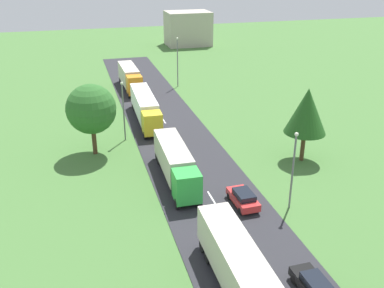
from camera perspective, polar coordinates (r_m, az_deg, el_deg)
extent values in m
cube|color=#2B2B30|center=(37.94, 5.26, -11.31)|extent=(10.00, 140.00, 0.06)
cube|color=white|center=(36.97, 5.96, -12.33)|extent=(0.16, 2.40, 0.01)
cube|color=white|center=(42.48, 2.55, -7.01)|extent=(0.16, 2.40, 0.01)
cube|color=white|center=(48.58, -0.06, -2.81)|extent=(0.16, 2.40, 0.01)
cube|color=white|center=(55.58, -2.24, 0.70)|extent=(0.16, 2.40, 0.01)
cube|color=white|center=(61.86, -3.72, 3.10)|extent=(0.16, 2.40, 0.01)
cube|color=white|center=(67.77, -4.85, 4.92)|extent=(0.16, 2.40, 0.01)
cube|color=white|center=(74.99, -5.98, 6.72)|extent=(0.16, 2.40, 0.01)
cube|color=white|center=(81.33, -6.80, 8.03)|extent=(0.16, 2.40, 0.01)
cube|color=white|center=(87.59, -7.50, 9.12)|extent=(0.16, 2.40, 0.01)
cube|color=beige|center=(30.85, 6.06, -15.51)|extent=(2.57, 11.53, 2.85)
cube|color=black|center=(31.89, 5.93, -17.78)|extent=(0.97, 10.95, 0.24)
cylinder|color=black|center=(34.74, 5.53, -13.97)|extent=(0.36, 1.00, 1.00)
cylinder|color=black|center=(34.18, 2.12, -14.58)|extent=(0.36, 1.00, 1.00)
cylinder|color=black|center=(35.77, 4.75, -12.68)|extent=(0.36, 1.00, 1.00)
cylinder|color=black|center=(35.23, 1.44, -13.24)|extent=(0.36, 1.00, 1.00)
cube|color=green|center=(40.51, -0.68, -5.50)|extent=(2.49, 2.45, 2.84)
cube|color=black|center=(39.29, -0.30, -5.63)|extent=(2.10, 0.15, 1.25)
cube|color=beige|center=(45.78, -2.50, -1.59)|extent=(2.71, 9.32, 2.70)
cube|color=black|center=(46.46, -2.47, -3.32)|extent=(1.10, 8.82, 0.24)
cylinder|color=black|center=(40.94, 0.97, -7.45)|extent=(0.37, 1.01, 1.00)
cylinder|color=black|center=(40.52, -1.93, -7.83)|extent=(0.37, 1.01, 1.00)
cylinder|color=black|center=(49.14, -1.93, -1.86)|extent=(0.37, 1.01, 1.00)
cylinder|color=black|center=(48.79, -4.35, -2.12)|extent=(0.37, 1.01, 1.00)
cylinder|color=black|center=(50.13, -2.21, -1.33)|extent=(0.37, 1.01, 1.00)
cylinder|color=black|center=(49.78, -4.57, -1.58)|extent=(0.37, 1.01, 1.00)
cube|color=yellow|center=(55.70, -5.24, 2.75)|extent=(2.50, 2.42, 2.77)
cube|color=black|center=(54.49, -5.07, 2.84)|extent=(2.10, 0.16, 1.22)
cube|color=white|center=(62.40, -6.32, 5.34)|extent=(2.80, 11.57, 2.82)
cube|color=black|center=(62.92, -6.25, 3.94)|extent=(1.19, 10.95, 0.24)
cylinder|color=black|center=(55.82, -4.03, 1.31)|extent=(0.38, 1.01, 1.00)
cylinder|color=black|center=(55.53, -6.16, 1.11)|extent=(0.38, 1.01, 1.00)
cylinder|color=black|center=(66.32, -5.77, 4.91)|extent=(0.38, 1.01, 1.00)
cylinder|color=black|center=(66.08, -7.58, 4.75)|extent=(0.38, 1.01, 1.00)
cylinder|color=black|center=(67.62, -5.95, 5.27)|extent=(0.38, 1.01, 1.00)
cylinder|color=black|center=(67.38, -7.72, 5.12)|extent=(0.38, 1.01, 1.00)
cube|color=orange|center=(72.43, -7.54, 7.68)|extent=(2.49, 2.34, 3.00)
cube|color=black|center=(71.25, -7.41, 7.87)|extent=(2.10, 0.14, 1.32)
cube|color=beige|center=(78.09, -8.30, 9.02)|extent=(2.68, 9.07, 2.95)
cube|color=black|center=(78.53, -8.23, 7.84)|extent=(1.07, 8.58, 0.24)
cylinder|color=black|center=(72.47, -6.57, 6.50)|extent=(0.37, 1.01, 1.00)
cylinder|color=black|center=(72.16, -8.22, 6.34)|extent=(0.37, 1.01, 1.00)
cylinder|color=black|center=(81.28, -7.79, 8.33)|extent=(0.37, 1.01, 1.00)
cylinder|color=black|center=(81.00, -9.27, 8.19)|extent=(0.37, 1.01, 1.00)
cylinder|color=black|center=(82.32, -7.91, 8.52)|extent=(0.37, 1.01, 1.00)
cylinder|color=black|center=(82.04, -9.37, 8.37)|extent=(0.37, 1.01, 1.00)
cube|color=black|center=(31.93, 16.18, -17.26)|extent=(1.47, 2.54, 0.47)
cylinder|color=black|center=(33.28, 13.22, -16.95)|extent=(0.23, 0.64, 0.64)
cylinder|color=black|center=(33.94, 15.54, -16.31)|extent=(0.23, 0.64, 0.64)
cube|color=red|center=(41.19, 6.69, -7.16)|extent=(1.94, 4.14, 0.68)
cube|color=black|center=(40.73, 6.84, -6.59)|extent=(1.60, 2.34, 0.51)
cylinder|color=black|center=(42.17, 4.90, -6.83)|extent=(0.24, 0.65, 0.64)
cylinder|color=black|center=(42.74, 6.92, -6.48)|extent=(0.24, 0.65, 0.64)
cylinder|color=black|center=(40.00, 6.38, -8.74)|extent=(0.24, 0.65, 0.64)
cylinder|color=black|center=(40.60, 8.51, -8.34)|extent=(0.24, 0.65, 0.64)
cylinder|color=slate|center=(40.27, 13.04, -3.69)|extent=(0.18, 0.18, 7.25)
sphere|color=silver|center=(38.74, 13.54, 1.24)|extent=(0.36, 0.36, 0.36)
cylinder|color=slate|center=(54.71, -8.94, 4.07)|extent=(0.18, 0.18, 7.30)
sphere|color=silver|center=(53.59, -9.20, 7.87)|extent=(0.36, 0.36, 0.36)
cylinder|color=slate|center=(77.37, -1.91, 10.53)|extent=(0.18, 0.18, 8.38)
sphere|color=silver|center=(76.51, -1.95, 13.68)|extent=(0.36, 0.36, 0.36)
cylinder|color=#513823|center=(50.90, 14.31, -0.29)|extent=(0.49, 0.49, 3.39)
cone|color=#23561E|center=(49.38, 14.80, 4.22)|extent=(4.64, 4.64, 5.11)
cylinder|color=#513823|center=(52.20, -12.70, 0.50)|extent=(0.52, 0.52, 3.41)
sphere|color=#2D6628|center=(50.85, -13.08, 4.49)|extent=(5.72, 5.72, 5.72)
cube|color=#B2A899|center=(115.53, -0.54, 14.91)|extent=(11.08, 8.15, 8.41)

